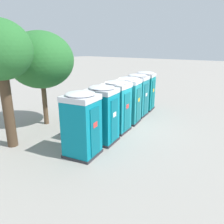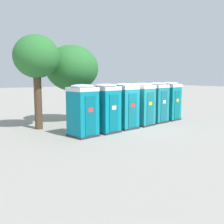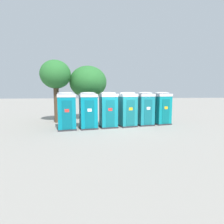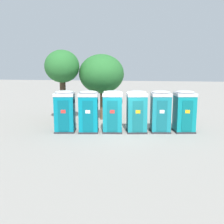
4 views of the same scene
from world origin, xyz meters
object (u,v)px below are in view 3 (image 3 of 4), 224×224
portapotty_5 (161,108)px  portapotty_2 (108,110)px  portapotty_3 (127,109)px  portapotty_1 (88,110)px  street_tree_0 (56,75)px  portapotty_0 (66,111)px  portapotty_4 (145,108)px  street_tree_1 (88,82)px

portapotty_5 → portapotty_2: bearing=-169.4°
portapotty_3 → portapotty_5: 2.91m
portapotty_1 → street_tree_0: (-2.67, 2.80, 2.60)m
portapotty_0 → portapotty_4: bearing=9.9°
portapotty_2 → street_tree_1: (-1.49, 3.68, 2.14)m
portapotty_0 → portapotty_2: 2.91m
portapotty_0 → portapotty_4: (5.74, 1.00, 0.00)m
street_tree_0 → street_tree_1: size_ratio=1.06×
portapotty_0 → portapotty_3: 4.37m
portapotty_2 → portapotty_4: bearing=10.6°
portapotty_5 → street_tree_0: street_tree_0 is taller
portapotty_0 → street_tree_0: bearing=112.3°
portapotty_1 → portapotty_5: 5.83m
portapotty_4 → street_tree_0: 7.70m
portapotty_1 → street_tree_0: 4.67m
street_tree_1 → portapotty_4: bearing=-35.9°
portapotty_5 → street_tree_0: size_ratio=0.49×
street_tree_0 → portapotty_1: bearing=-46.4°
portapotty_3 → portapotty_4: 1.46m
portapotty_1 → street_tree_1: (-0.06, 3.96, 2.14)m
portapotty_4 → street_tree_1: street_tree_1 is taller
portapotty_2 → portapotty_3: same height
portapotty_3 → portapotty_5: same height
portapotty_0 → portapotty_3: (4.32, 0.69, 0.00)m
portapotty_4 → portapotty_5: same height
portapotty_4 → street_tree_0: bearing=164.0°
portapotty_2 → street_tree_1: size_ratio=0.52×
portapotty_5 → street_tree_0: (-8.40, 1.72, 2.60)m
portapotty_1 → portapotty_4: size_ratio=1.00×
portapotty_1 → street_tree_1: bearing=90.8°
street_tree_1 → portapotty_0: bearing=-108.5°
portapotty_3 → street_tree_0: 6.54m
portapotty_4 → street_tree_0: size_ratio=0.49×
portapotty_1 → portapotty_2: 1.46m
portapotty_1 → portapotty_5: same height
street_tree_0 → portapotty_2: bearing=-31.6°
portapotty_2 → portapotty_3: (1.44, 0.23, -0.00)m
portapotty_4 → street_tree_1: size_ratio=0.52×
portapotty_2 → street_tree_0: bearing=148.4°
street_tree_1 → portapotty_2: bearing=-68.0°
portapotty_5 → street_tree_1: 6.81m
portapotty_0 → portapotty_4: size_ratio=1.00×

